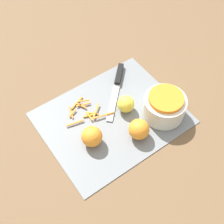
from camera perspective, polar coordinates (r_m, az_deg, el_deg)
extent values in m
plane|color=brown|center=(1.06, 0.00, -1.13)|extent=(4.00, 4.00, 0.00)
cube|color=slate|center=(1.06, 0.00, -1.03)|extent=(0.46, 0.37, 0.01)
cylinder|color=silver|center=(1.05, 9.53, 0.93)|extent=(0.14, 0.14, 0.08)
cylinder|color=orange|center=(1.02, 9.86, 2.38)|extent=(0.11, 0.11, 0.02)
cube|color=black|center=(1.17, 1.31, 6.94)|extent=(0.08, 0.08, 0.02)
cube|color=silver|center=(1.09, 0.21, 1.77)|extent=(0.13, 0.13, 0.00)
sphere|color=orange|center=(0.98, -3.72, -4.48)|extent=(0.07, 0.07, 0.07)
sphere|color=orange|center=(1.00, 4.94, -3.17)|extent=(0.07, 0.07, 0.07)
sphere|color=gold|center=(1.05, 2.56, 1.47)|extent=(0.06, 0.06, 0.06)
cube|color=orange|center=(1.06, -4.12, -0.62)|extent=(0.04, 0.02, 0.00)
cube|color=orange|center=(1.07, -2.96, 0.21)|extent=(0.05, 0.04, 0.00)
cube|color=orange|center=(1.09, -5.25, 1.39)|extent=(0.05, 0.02, 0.00)
cube|color=orange|center=(1.05, -1.48, -0.57)|extent=(0.07, 0.02, 0.00)
cube|color=orange|center=(1.09, -5.61, 1.16)|extent=(0.02, 0.04, 0.00)
cube|color=orange|center=(1.07, -7.25, -0.16)|extent=(0.04, 0.02, 0.00)
cube|color=orange|center=(1.05, -6.81, -1.98)|extent=(0.06, 0.02, 0.00)
cube|color=orange|center=(1.10, -6.42, 1.68)|extent=(0.06, 0.03, 0.00)
cube|color=orange|center=(1.09, -5.28, 2.06)|extent=(0.04, 0.02, 0.00)
cube|color=orange|center=(1.06, -4.17, -0.75)|extent=(0.01, 0.04, 0.00)
cube|color=orange|center=(1.08, -7.50, -0.03)|extent=(0.02, 0.05, 0.00)
cube|color=orange|center=(1.07, -3.47, -0.27)|extent=(0.03, 0.03, 0.00)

